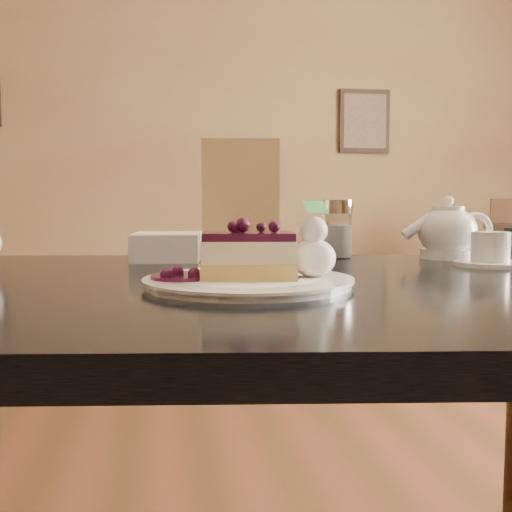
{
  "coord_description": "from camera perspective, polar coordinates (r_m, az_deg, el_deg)",
  "views": [
    {
      "loc": [
        -0.02,
        -0.54,
        0.94
      ],
      "look_at": [
        0.11,
        0.28,
        0.87
      ],
      "focal_mm": 45.0,
      "sensor_mm": 36.0,
      "label": 1
    }
  ],
  "objects": [
    {
      "name": "main_table",
      "position": [
        0.97,
        -0.73,
        -7.3
      ],
      "size": [
        1.4,
        1.03,
        0.82
      ],
      "rotation": [
        0.0,
        0.0,
        -0.13
      ],
      "color": "black",
      "rests_on": "ground"
    },
    {
      "name": "dessert_plate",
      "position": [
        0.9,
        -0.68,
        -2.38
      ],
      "size": [
        0.29,
        0.29,
        0.01
      ],
      "primitive_type": "cylinder",
      "color": "white",
      "rests_on": "main_table"
    },
    {
      "name": "tea_set",
      "position": [
        1.34,
        17.27,
        1.68
      ],
      "size": [
        0.19,
        0.27,
        0.11
      ],
      "color": "white",
      "rests_on": "main_table"
    },
    {
      "name": "berry_sauce",
      "position": [
        0.9,
        -6.59,
        -1.86
      ],
      "size": [
        0.09,
        0.09,
        0.01
      ],
      "primitive_type": "cylinder",
      "color": "#3B0B29",
      "rests_on": "dessert_plate"
    },
    {
      "name": "sugar_shaker",
      "position": [
        1.32,
        7.18,
        2.45
      ],
      "size": [
        0.07,
        0.07,
        0.12
      ],
      "color": "white",
      "rests_on": "main_table"
    },
    {
      "name": "whipped_cream",
      "position": [
        0.91,
        5.11,
        -0.16
      ],
      "size": [
        0.06,
        0.06,
        0.06
      ],
      "color": "white",
      "rests_on": "dessert_plate"
    },
    {
      "name": "menu_card",
      "position": [
        1.27,
        -1.37,
        5.01
      ],
      "size": [
        0.16,
        0.05,
        0.24
      ],
      "primitive_type": "cube",
      "rotation": [
        0.0,
        0.0,
        -0.13
      ],
      "color": "#FFEDA7",
      "rests_on": "main_table"
    },
    {
      "name": "napkin_stack",
      "position": [
        1.28,
        -7.93,
        0.82
      ],
      "size": [
        0.15,
        0.15,
        0.05
      ],
      "primitive_type": "cube",
      "rotation": [
        0.0,
        0.0,
        -0.13
      ],
      "color": "white",
      "rests_on": "main_table"
    },
    {
      "name": "cheesecake_slice",
      "position": [
        0.9,
        -0.68,
        0.04
      ],
      "size": [
        0.14,
        0.11,
        0.07
      ],
      "rotation": [
        0.0,
        0.0,
        -0.13
      ],
      "color": "#DFC36B",
      "rests_on": "dessert_plate"
    }
  ]
}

